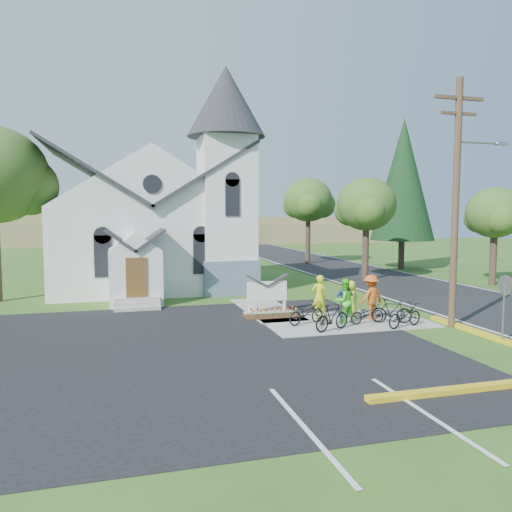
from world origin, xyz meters
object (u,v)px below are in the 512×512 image
object	(u,v)px
bike_0	(306,313)
bike_1	(332,317)
church_sign	(267,292)
cyclist_3	(371,297)
utility_pole	(457,195)
cyclist_1	(344,301)
cyclist_2	(345,300)
bike_2	(367,314)
cyclist_4	(351,299)
stop_sign	(505,294)
bike_3	(391,311)
cyclist_0	(319,297)
bike_4	(404,315)

from	to	relation	value
bike_0	bike_1	world-z (taller)	bike_1
church_sign	cyclist_3	bearing A→B (deg)	-33.38
utility_pole	cyclist_1	size ratio (longest dim) A/B	5.31
church_sign	bike_0	xyz separation A→B (m)	(0.86, -2.81, -0.51)
cyclist_2	bike_2	xyz separation A→B (m)	(0.39, -1.33, -0.39)
utility_pole	cyclist_4	world-z (taller)	utility_pole
stop_sign	bike_1	xyz separation A→B (m)	(-5.22, 3.23, -1.20)
bike_3	cyclist_4	distance (m)	1.99
cyclist_4	cyclist_3	bearing A→B (deg)	116.12
bike_1	cyclist_1	bearing A→B (deg)	-63.90
cyclist_0	church_sign	bearing A→B (deg)	-43.99
stop_sign	bike_0	xyz separation A→B (m)	(-5.78, 4.59, -1.26)
bike_3	church_sign	bearing A→B (deg)	73.16
cyclist_0	bike_4	world-z (taller)	cyclist_0
cyclist_1	bike_1	distance (m)	1.60
cyclist_3	bike_3	world-z (taller)	cyclist_3
bike_2	cyclist_3	world-z (taller)	cyclist_3
bike_0	bike_2	bearing A→B (deg)	-121.41
bike_1	bike_4	world-z (taller)	bike_1
cyclist_1	cyclist_2	bearing A→B (deg)	-128.31
church_sign	utility_pole	world-z (taller)	utility_pole
bike_3	cyclist_4	size ratio (longest dim) A/B	1.04
stop_sign	cyclist_3	world-z (taller)	stop_sign
cyclist_3	bike_3	xyz separation A→B (m)	(0.44, -0.97, -0.47)
cyclist_1	church_sign	bearing A→B (deg)	-61.55
bike_0	cyclist_3	size ratio (longest dim) A/B	0.92
stop_sign	cyclist_0	xyz separation A→B (m)	(-4.81, 5.50, -0.77)
cyclist_2	bike_0	bearing A→B (deg)	15.71
bike_3	bike_0	bearing A→B (deg)	100.14
bike_0	cyclist_1	bearing A→B (deg)	-116.45
church_sign	cyclist_1	distance (m)	3.91
church_sign	cyclist_2	size ratio (longest dim) A/B	1.36
utility_pole	bike_2	world-z (taller)	utility_pole
cyclist_3	bike_4	world-z (taller)	cyclist_3
church_sign	bike_1	bearing A→B (deg)	-71.28
cyclist_1	cyclist_4	bearing A→B (deg)	-138.40
cyclist_3	bike_2	bearing A→B (deg)	36.32
bike_1	cyclist_4	size ratio (longest dim) A/B	1.09
cyclist_2	cyclist_4	xyz separation A→B (m)	(0.36, 0.15, -0.00)
cyclist_1	bike_3	distance (m)	2.05
bike_0	stop_sign	bearing A→B (deg)	-146.86
cyclist_0	bike_2	distance (m)	2.21
utility_pole	bike_1	world-z (taller)	utility_pole
utility_pole	cyclist_2	world-z (taller)	utility_pole
utility_pole	cyclist_1	xyz separation A→B (m)	(-4.10, 1.66, -4.41)
cyclist_1	bike_0	bearing A→B (deg)	-18.58
bike_2	cyclist_4	distance (m)	1.53
bike_0	bike_3	xyz separation A→B (m)	(3.54, -0.76, 0.03)
church_sign	bike_1	distance (m)	4.43
cyclist_4	bike_3	bearing A→B (deg)	106.89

